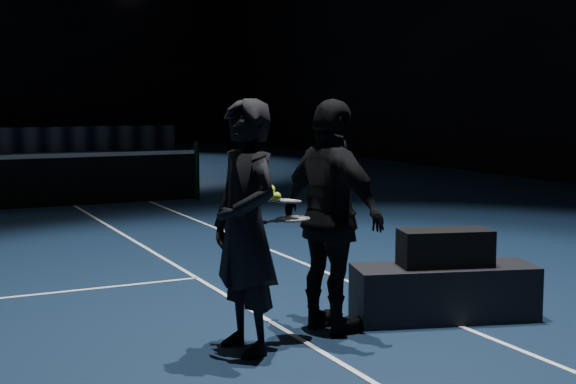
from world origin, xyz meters
The scene contains 9 objects.
net_post_right centered at (6.40, 0.00, 0.55)m, with size 0.10×0.10×1.10m, color black.
player_bench centered at (5.51, -8.86, 0.24)m, with size 1.58×0.53×0.47m, color black.
racket_bag centered at (5.51, -8.86, 0.63)m, with size 0.79×0.34×0.32m, color black.
bag_signature centered at (5.51, -9.03, 0.63)m, with size 0.37×0.00×0.11m, color white.
player_a centered at (3.61, -8.91, 0.96)m, with size 0.70×0.46×1.91m, color black.
player_b centered at (4.45, -8.75, 0.96)m, with size 1.12×0.47×1.91m, color black.
racket_lower centered at (4.06, -8.82, 0.97)m, with size 0.68×0.22×0.03m, color black, non-canonical shape.
racket_upper centered at (4.00, -8.79, 1.12)m, with size 0.68×0.22×0.03m, color black, non-canonical shape.
tennis_balls centered at (3.86, -8.86, 1.18)m, with size 0.12×0.10×0.12m, color #AACC2B, non-canonical shape.
Camera 1 is at (1.29, -14.38, 1.91)m, focal length 50.00 mm.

